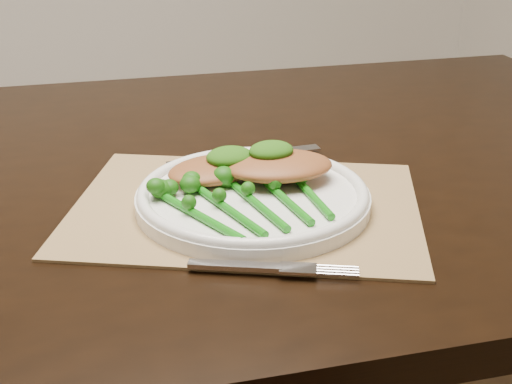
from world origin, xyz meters
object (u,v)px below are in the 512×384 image
object	(u,v)px
placemat	(246,207)
broccolini_bundle	(256,203)
chicken_fillet_left	(214,170)
dinner_plate	(253,196)

from	to	relation	value
placemat	broccolini_bundle	bearing A→B (deg)	-65.24
placemat	chicken_fillet_left	distance (m)	0.06
placemat	chicken_fillet_left	bearing A→B (deg)	137.79
dinner_plate	broccolini_bundle	world-z (taller)	broccolini_bundle
broccolini_bundle	chicken_fillet_left	bearing A→B (deg)	93.27
chicken_fillet_left	broccolini_bundle	size ratio (longest dim) A/B	0.58
dinner_plate	placemat	bearing A→B (deg)	164.72
placemat	chicken_fillet_left	world-z (taller)	chicken_fillet_left
chicken_fillet_left	broccolini_bundle	distance (m)	0.10
placemat	chicken_fillet_left	size ratio (longest dim) A/B	3.43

